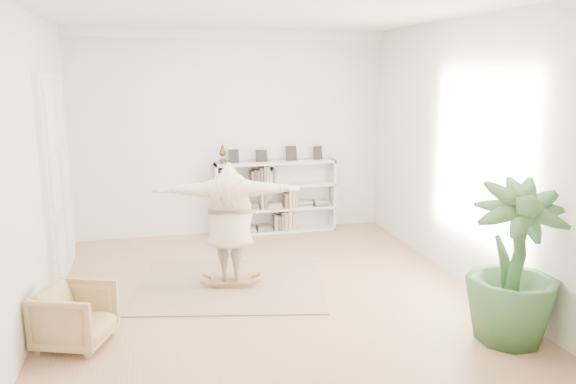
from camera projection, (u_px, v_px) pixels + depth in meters
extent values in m
plane|color=#A67855|center=(266.00, 292.00, 7.49)|extent=(6.00, 6.00, 0.00)
plane|color=silver|center=(232.00, 134.00, 9.97)|extent=(5.50, 0.00, 5.50)
plane|color=silver|center=(342.00, 216.00, 4.26)|extent=(5.50, 0.00, 5.50)
plane|color=silver|center=(32.00, 167.00, 6.48)|extent=(0.00, 6.00, 6.00)
plane|color=silver|center=(460.00, 151.00, 7.74)|extent=(0.00, 6.00, 6.00)
plane|color=white|center=(264.00, 10.00, 6.74)|extent=(6.00, 6.00, 0.00)
cube|color=white|center=(230.00, 34.00, 9.55)|extent=(5.50, 0.12, 0.18)
cube|color=white|center=(56.00, 180.00, 7.81)|extent=(0.08, 1.78, 2.92)
cube|color=silver|center=(53.00, 185.00, 7.43)|extent=(0.06, 0.78, 2.80)
cube|color=silver|center=(62.00, 175.00, 8.20)|extent=(0.06, 0.78, 2.80)
cube|color=silver|center=(216.00, 200.00, 9.94)|extent=(0.04, 0.35, 1.30)
cube|color=silver|center=(332.00, 194.00, 10.44)|extent=(0.04, 0.35, 1.30)
cube|color=silver|center=(274.00, 195.00, 10.34)|extent=(2.20, 0.04, 1.30)
cube|color=silver|center=(276.00, 230.00, 10.32)|extent=(2.20, 0.35, 0.04)
cube|color=silver|center=(276.00, 209.00, 10.24)|extent=(2.20, 0.35, 0.04)
cube|color=silver|center=(276.00, 186.00, 10.15)|extent=(2.20, 0.35, 0.04)
cube|color=silver|center=(276.00, 163.00, 10.06)|extent=(2.20, 0.35, 0.04)
cube|color=black|center=(234.00, 156.00, 9.91)|extent=(0.18, 0.07, 0.24)
cube|color=black|center=(261.00, 155.00, 10.02)|extent=(0.18, 0.07, 0.24)
cube|color=black|center=(291.00, 154.00, 10.15)|extent=(0.18, 0.07, 0.24)
cube|color=black|center=(318.00, 153.00, 10.26)|extent=(0.18, 0.07, 0.24)
imported|color=tan|center=(75.00, 316.00, 5.96)|extent=(0.91, 0.90, 0.65)
cube|color=tan|center=(231.00, 285.00, 7.70)|extent=(2.86, 2.47, 0.02)
cube|color=brown|center=(231.00, 280.00, 7.68)|extent=(0.61, 0.44, 0.03)
cube|color=brown|center=(231.00, 283.00, 7.69)|extent=(0.38, 0.13, 0.04)
cube|color=brown|center=(231.00, 283.00, 7.69)|extent=(0.38, 0.13, 0.04)
cube|color=brown|center=(231.00, 280.00, 7.68)|extent=(0.22, 0.10, 0.11)
cube|color=brown|center=(231.00, 280.00, 7.68)|extent=(0.22, 0.10, 0.11)
imported|color=beige|center=(230.00, 219.00, 7.50)|extent=(2.06, 0.94, 1.62)
imported|color=#30582C|center=(514.00, 263.00, 5.96)|extent=(1.23, 1.23, 1.76)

